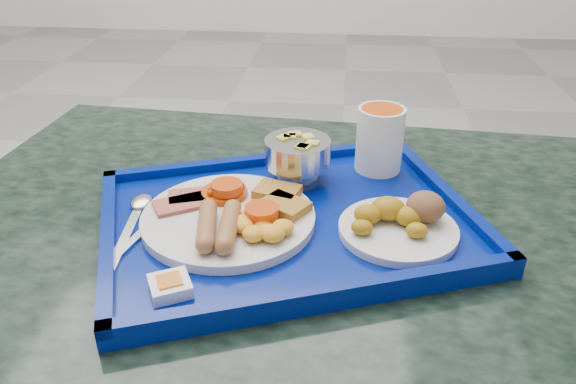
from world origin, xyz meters
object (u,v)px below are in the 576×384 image
Objects in this scene: table at (318,323)px; main_plate at (233,216)px; tray at (288,221)px; bread_plate at (401,221)px; juice_cup at (380,137)px; fruit_bowl at (298,153)px.

main_plate is (-0.12, -0.04, 0.21)m from table.
tray is 0.15m from bread_plate.
fruit_bowl is at bearing -158.00° from juice_cup.
main_plate is at bearing -137.22° from juice_cup.
bread_plate reaches higher than tray.
fruit_bowl reaches higher than bread_plate.
tray is 5.90× the size of fruit_bowl.
table is at bearing 162.62° from bread_plate.
bread_plate is 0.19m from juice_cup.
juice_cup reaches higher than tray.
juice_cup is (0.20, 0.18, 0.04)m from main_plate.
main_plate is at bearing -119.18° from fruit_bowl.
table is 0.24m from main_plate.
table is 0.20m from tray.
juice_cup reaches higher than bread_plate.
fruit_bowl is (-0.15, 0.13, 0.03)m from bread_plate.
tray reaches higher than table.
table is 0.27m from fruit_bowl.
bread_plate is (0.22, 0.00, 0.00)m from main_plate.
fruit_bowl is at bearing 138.28° from bread_plate.
fruit_bowl is 0.98× the size of juice_cup.
bread_plate is at bearing -7.29° from tray.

